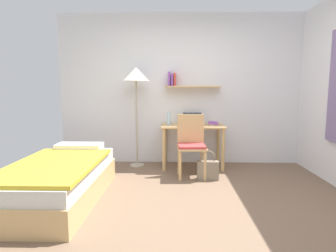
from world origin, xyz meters
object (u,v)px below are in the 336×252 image
at_px(water_bottle, 169,118).
at_px(handbag, 208,170).
at_px(standing_lamp, 136,79).
at_px(laptop, 192,121).
at_px(bed, 60,180).
at_px(desk, 193,133).
at_px(book_stack, 213,123).
at_px(desk_chair, 191,143).

bearing_deg(water_bottle, handbag, -49.81).
bearing_deg(handbag, standing_lamp, 147.44).
bearing_deg(laptop, bed, -136.16).
bearing_deg(desk, standing_lamp, 178.45).
height_order(bed, book_stack, book_stack).
bearing_deg(bed, handbag, 23.65).
bearing_deg(book_stack, standing_lamp, 179.94).
height_order(standing_lamp, book_stack, standing_lamp).
distance_m(desk, handbag, 0.84).
bearing_deg(water_bottle, laptop, 13.48).
height_order(water_bottle, handbag, water_bottle).
relative_size(bed, desk_chair, 2.02).
bearing_deg(book_stack, desk, -175.91).
bearing_deg(standing_lamp, bed, -115.02).
relative_size(standing_lamp, water_bottle, 7.68).
bearing_deg(desk_chair, standing_lamp, 148.94).
distance_m(desk, book_stack, 0.37).
height_order(laptop, water_bottle, water_bottle).
xyz_separation_m(desk_chair, book_stack, (0.39, 0.54, 0.23)).
height_order(bed, desk, desk).
relative_size(bed, desk, 1.80).
height_order(desk_chair, book_stack, desk_chair).
bearing_deg(desk, handbag, -75.31).
distance_m(standing_lamp, book_stack, 1.48).
height_order(desk, handbag, desk).
bearing_deg(desk, water_bottle, -179.11).
height_order(desk_chair, standing_lamp, standing_lamp).
relative_size(bed, book_stack, 8.19).
xyz_separation_m(desk, laptop, (-0.00, 0.09, 0.18)).
bearing_deg(book_stack, desk_chair, -126.14).
bearing_deg(laptop, desk, -88.25).
relative_size(water_bottle, book_stack, 0.95).
distance_m(bed, book_stack, 2.56).
relative_size(desk_chair, standing_lamp, 0.56).
bearing_deg(desk_chair, handbag, -37.86).
distance_m(standing_lamp, water_bottle, 0.86).
xyz_separation_m(standing_lamp, laptop, (0.94, 0.06, -0.72)).
height_order(standing_lamp, laptop, standing_lamp).
relative_size(desk_chair, book_stack, 4.05).
bearing_deg(water_bottle, desk_chair, -55.54).
relative_size(standing_lamp, handbag, 3.88).
bearing_deg(water_bottle, book_stack, 2.36).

